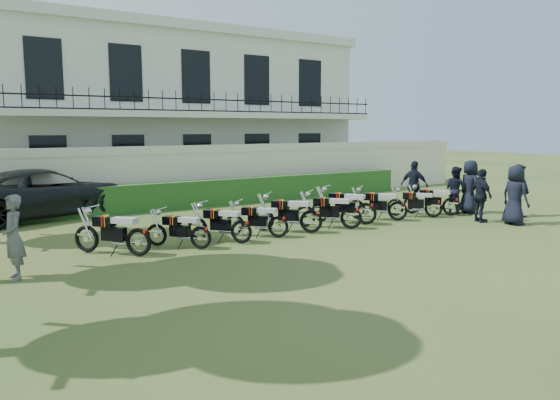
{
  "coord_description": "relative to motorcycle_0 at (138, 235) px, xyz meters",
  "views": [
    {
      "loc": [
        -8.56,
        -11.52,
        3.0
      ],
      "look_at": [
        0.1,
        1.48,
        0.91
      ],
      "focal_mm": 35.0,
      "sensor_mm": 36.0,
      "label": 1
    }
  ],
  "objects": [
    {
      "name": "perimeter_wall",
      "position": [
        4.42,
        7.39,
        0.66
      ],
      "size": [
        30.0,
        0.35,
        2.3
      ],
      "color": "beige",
      "rests_on": "ground"
    },
    {
      "name": "officer_4",
      "position": [
        11.49,
        0.26,
        0.3
      ],
      "size": [
        0.65,
        0.82,
        1.64
      ],
      "primitive_type": "imported",
      "rotation": [
        0.0,
        0.0,
        1.53
      ],
      "color": "black",
      "rests_on": "ground"
    },
    {
      "name": "officer_5",
      "position": [
        10.88,
        1.59,
        0.38
      ],
      "size": [
        0.74,
        1.13,
        1.78
      ],
      "primitive_type": "imported",
      "rotation": [
        0.0,
        0.0,
        1.89
      ],
      "color": "black",
      "rests_on": "ground"
    },
    {
      "name": "officer_1",
      "position": [
        12.62,
        -1.4,
        0.37
      ],
      "size": [
        0.87,
        1.0,
        1.77
      ],
      "primitive_type": "imported",
      "rotation": [
        0.0,
        0.0,
        1.3
      ],
      "color": "black",
      "rests_on": "ground"
    },
    {
      "name": "motorcycle_5",
      "position": [
        6.37,
        -0.12,
        -0.01
      ],
      "size": [
        1.41,
        1.58,
        1.1
      ],
      "rotation": [
        0.0,
        0.0,
        0.72
      ],
      "color": "black",
      "rests_on": "ground"
    },
    {
      "name": "motorcycle_7",
      "position": [
        8.56,
        0.14,
        -0.02
      ],
      "size": [
        1.35,
        1.55,
        1.07
      ],
      "rotation": [
        0.0,
        0.0,
        0.71
      ],
      "color": "black",
      "rests_on": "ground"
    },
    {
      "name": "motorcycle_2",
      "position": [
        2.69,
        -0.08,
        -0.04
      ],
      "size": [
        1.16,
        1.59,
        1.03
      ],
      "rotation": [
        0.0,
        0.0,
        0.61
      ],
      "color": "black",
      "rests_on": "ground"
    },
    {
      "name": "motorcycle_9",
      "position": [
        10.84,
        -0.13,
        -0.03
      ],
      "size": [
        1.26,
        1.57,
        1.05
      ],
      "rotation": [
        0.0,
        0.0,
        0.67
      ],
      "color": "black",
      "rests_on": "ground"
    },
    {
      "name": "suv",
      "position": [
        -0.71,
        7.22,
        0.3
      ],
      "size": [
        6.4,
        4.17,
        1.64
      ],
      "primitive_type": "imported",
      "rotation": [
        0.0,
        0.0,
        1.84
      ],
      "color": "black",
      "rests_on": "ground"
    },
    {
      "name": "motorcycle_8",
      "position": [
        10.03,
        -0.05,
        -0.06
      ],
      "size": [
        1.3,
        1.41,
        1.0
      ],
      "rotation": [
        0.0,
        0.0,
        0.74
      ],
      "color": "black",
      "rests_on": "ground"
    },
    {
      "name": "motorcycle_4",
      "position": [
        5.01,
        0.03,
        -0.0
      ],
      "size": [
        1.48,
        1.56,
        1.12
      ],
      "rotation": [
        0.0,
        0.0,
        0.76
      ],
      "color": "black",
      "rests_on": "ground"
    },
    {
      "name": "officer_2",
      "position": [
        10.64,
        -1.42,
        0.33
      ],
      "size": [
        0.71,
        1.08,
        1.7
      ],
      "primitive_type": "imported",
      "rotation": [
        0.0,
        0.0,
        1.25
      ],
      "color": "black",
      "rests_on": "ground"
    },
    {
      "name": "ground",
      "position": [
        4.42,
        -0.61,
        -0.52
      ],
      "size": [
        100.0,
        100.0,
        0.0
      ],
      "primitive_type": "plane",
      "color": "#304A1D",
      "rests_on": "ground"
    },
    {
      "name": "motorcycle_6",
      "position": [
        7.23,
        0.18,
        0.01
      ],
      "size": [
        1.25,
        1.81,
        1.15
      ],
      "rotation": [
        0.0,
        0.0,
        0.58
      ],
      "color": "black",
      "rests_on": "ground"
    },
    {
      "name": "motorcycle_1",
      "position": [
        1.53,
        -0.11,
        -0.07
      ],
      "size": [
        1.2,
        1.42,
        0.97
      ],
      "rotation": [
        0.0,
        0.0,
        0.7
      ],
      "color": "black",
      "rests_on": "ground"
    },
    {
      "name": "officer_0",
      "position": [
        11.12,
        -2.28,
        0.41
      ],
      "size": [
        0.67,
        0.95,
        1.85
      ],
      "primitive_type": "imported",
      "rotation": [
        0.0,
        0.0,
        1.48
      ],
      "color": "black",
      "rests_on": "ground"
    },
    {
      "name": "hedge",
      "position": [
        5.42,
        6.59,
        -0.02
      ],
      "size": [
        18.0,
        0.6,
        1.0
      ],
      "primitive_type": "cube",
      "color": "#1E4318",
      "rests_on": "ground"
    },
    {
      "name": "motorcycle_0",
      "position": [
        0.0,
        0.0,
        0.0
      ],
      "size": [
        1.39,
        1.63,
        1.12
      ],
      "rotation": [
        0.0,
        0.0,
        0.7
      ],
      "color": "black",
      "rests_on": "ground"
    },
    {
      "name": "motorcycle_3",
      "position": [
        3.89,
        0.02,
        -0.06
      ],
      "size": [
        1.3,
        1.4,
        0.99
      ],
      "rotation": [
        0.0,
        0.0,
        0.75
      ],
      "color": "black",
      "rests_on": "ground"
    },
    {
      "name": "building",
      "position": [
        4.42,
        13.35,
        3.2
      ],
      "size": [
        20.4,
        9.6,
        7.4
      ],
      "color": "silver",
      "rests_on": "ground"
    },
    {
      "name": "inspector",
      "position": [
        -2.67,
        -0.45,
        0.33
      ],
      "size": [
        0.44,
        0.64,
        1.69
      ],
      "primitive_type": "imported",
      "rotation": [
        0.0,
        0.0,
        -1.52
      ],
      "color": "slate",
      "rests_on": "ground"
    },
    {
      "name": "officer_3",
      "position": [
        11.82,
        -0.08,
        0.42
      ],
      "size": [
        0.83,
        1.04,
        1.86
      ],
      "primitive_type": "imported",
      "rotation": [
        0.0,
        0.0,
        1.28
      ],
      "color": "black",
      "rests_on": "ground"
    }
  ]
}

